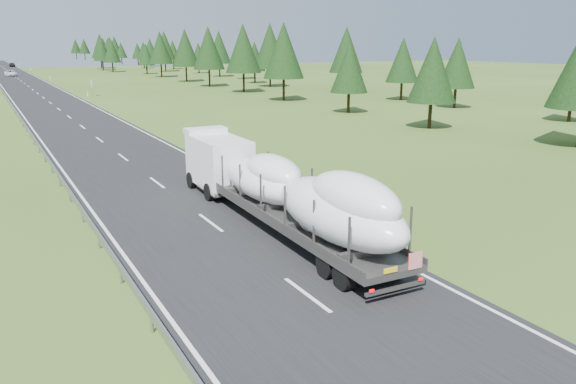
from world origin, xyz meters
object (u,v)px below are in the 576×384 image
highway_sign (91,85)px  boat_truck (282,187)px  distant_car_dark (12,65)px  distant_van (11,73)px

highway_sign → boat_truck: 73.68m
highway_sign → distant_car_dark: 134.34m
distant_van → distant_car_dark: size_ratio=1.21×
distant_van → boat_truck: bearing=-91.5°
highway_sign → boat_truck: size_ratio=0.14×
highway_sign → distant_van: (-8.05, 68.66, -1.03)m
highway_sign → boat_truck: (-4.68, -73.53, 0.22)m
highway_sign → distant_car_dark: size_ratio=0.56×
distant_van → distant_car_dark: distant_car_dark is taller
distant_car_dark → highway_sign: bearing=-89.4°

